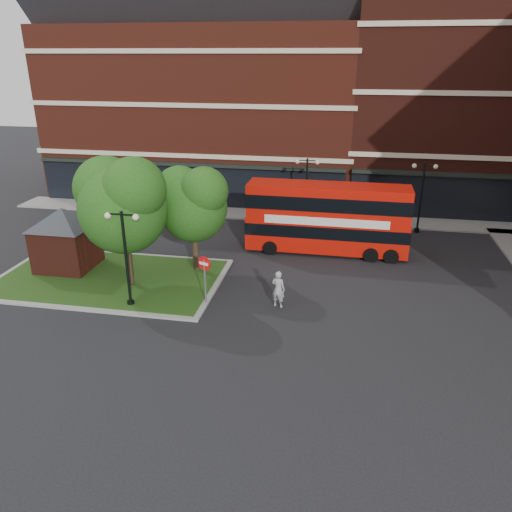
% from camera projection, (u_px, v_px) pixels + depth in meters
% --- Properties ---
extents(ground, '(120.00, 120.00, 0.00)m').
position_uv_depth(ground, '(236.00, 318.00, 24.12)').
color(ground, black).
rests_on(ground, ground).
extents(pavement_far, '(44.00, 3.00, 0.12)m').
position_uv_depth(pavement_far, '(282.00, 216.00, 39.13)').
color(pavement_far, slate).
rests_on(pavement_far, ground).
extents(terrace_far_left, '(26.00, 12.00, 14.00)m').
position_uv_depth(terrace_far_left, '(206.00, 112.00, 44.69)').
color(terrace_far_left, maroon).
rests_on(terrace_far_left, ground).
extents(terrace_far_right, '(18.00, 12.00, 16.00)m').
position_uv_depth(terrace_far_right, '(466.00, 105.00, 40.63)').
color(terrace_far_right, '#471911').
rests_on(terrace_far_right, ground).
extents(traffic_island, '(12.60, 7.60, 0.15)m').
position_uv_depth(traffic_island, '(110.00, 278.00, 28.17)').
color(traffic_island, gray).
rests_on(traffic_island, ground).
extents(kiosk, '(6.51, 6.51, 3.60)m').
position_uv_depth(kiosk, '(65.00, 232.00, 28.73)').
color(kiosk, '#471911').
rests_on(kiosk, traffic_island).
extents(tree_island_west, '(5.40, 4.71, 7.21)m').
position_uv_depth(tree_island_west, '(121.00, 201.00, 25.76)').
color(tree_island_west, '#2D2116').
rests_on(tree_island_west, ground).
extents(tree_island_east, '(4.46, 3.90, 6.29)m').
position_uv_depth(tree_island_east, '(192.00, 201.00, 27.73)').
color(tree_island_east, '#2D2116').
rests_on(tree_island_east, ground).
extents(lamp_island, '(1.72, 0.36, 5.00)m').
position_uv_depth(lamp_island, '(126.00, 254.00, 24.16)').
color(lamp_island, black).
rests_on(lamp_island, ground).
extents(lamp_far_left, '(1.72, 0.36, 5.00)m').
position_uv_depth(lamp_far_left, '(306.00, 189.00, 35.93)').
color(lamp_far_left, black).
rests_on(lamp_far_left, ground).
extents(lamp_far_right, '(1.72, 0.36, 5.00)m').
position_uv_depth(lamp_far_right, '(421.00, 194.00, 34.59)').
color(lamp_far_right, black).
rests_on(lamp_far_right, ground).
extents(bus, '(10.11, 2.44, 3.85)m').
position_uv_depth(bus, '(327.00, 214.00, 31.22)').
color(bus, red).
rests_on(bus, ground).
extents(woman, '(0.82, 0.66, 1.94)m').
position_uv_depth(woman, '(278.00, 289.00, 24.83)').
color(woman, '#9A9A9C').
rests_on(woman, ground).
extents(car_silver, '(3.73, 1.65, 1.25)m').
position_uv_depth(car_silver, '(270.00, 216.00, 37.20)').
color(car_silver, '#A3A6AA').
rests_on(car_silver, ground).
extents(car_white, '(4.59, 2.11, 1.46)m').
position_uv_depth(car_white, '(365.00, 220.00, 36.00)').
color(car_white, silver).
rests_on(car_white, ground).
extents(no_entry_sign, '(0.70, 0.33, 2.67)m').
position_uv_depth(no_entry_sign, '(205.00, 271.00, 24.61)').
color(no_entry_sign, slate).
rests_on(no_entry_sign, ground).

